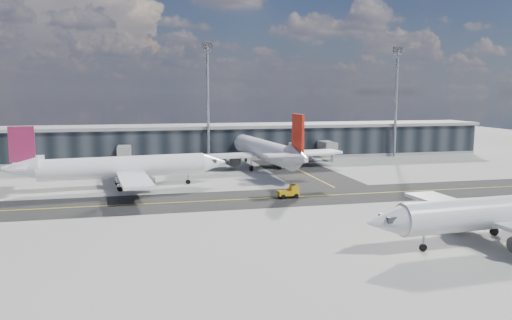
% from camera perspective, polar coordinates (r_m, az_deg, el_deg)
% --- Properties ---
extents(ground, '(300.00, 300.00, 0.00)m').
position_cam_1_polar(ground, '(76.87, -0.81, -5.13)').
color(ground, gray).
rests_on(ground, ground).
extents(taxiway_lanes, '(180.00, 63.00, 0.03)m').
position_cam_1_polar(taxiway_lanes, '(87.95, 0.24, -3.47)').
color(taxiway_lanes, black).
rests_on(taxiway_lanes, ground).
extents(terminal_concourse, '(152.00, 19.80, 8.80)m').
position_cam_1_polar(terminal_concourse, '(129.84, -5.82, 1.95)').
color(terminal_concourse, black).
rests_on(terminal_concourse, ground).
extents(floodlight_masts, '(102.50, 0.70, 28.90)m').
position_cam_1_polar(floodlight_masts, '(122.31, -5.52, 7.00)').
color(floodlight_masts, gray).
rests_on(floodlight_masts, ground).
extents(airliner_af, '(38.83, 33.18, 11.49)m').
position_cam_1_polar(airliner_af, '(92.43, -15.23, -0.82)').
color(airliner_af, white).
rests_on(airliner_af, ground).
extents(airliner_redtail, '(37.94, 44.42, 13.15)m').
position_cam_1_polar(airliner_redtail, '(109.96, 1.02, 1.07)').
color(airliner_redtail, white).
rests_on(airliner_redtail, ground).
extents(airliner_near, '(36.74, 31.33, 10.88)m').
position_cam_1_polar(airliner_near, '(64.27, 27.13, -5.27)').
color(airliner_near, silver).
rests_on(airliner_near, ground).
extents(baggage_tug, '(3.53, 2.01, 2.13)m').
position_cam_1_polar(baggage_tug, '(81.72, 3.90, -3.60)').
color(baggage_tug, '#D99A0B').
rests_on(baggage_tug, ground).
extents(service_van, '(4.24, 5.77, 1.46)m').
position_cam_1_polar(service_van, '(125.41, 6.54, 0.19)').
color(service_van, white).
rests_on(service_van, ground).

